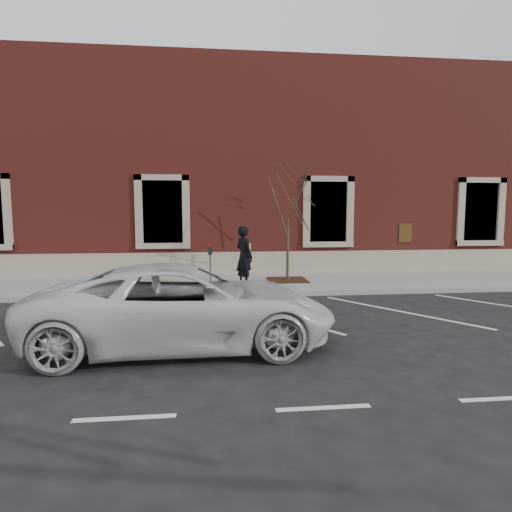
{
  "coord_description": "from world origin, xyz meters",
  "views": [
    {
      "loc": [
        -1.39,
        -11.94,
        2.44
      ],
      "look_at": [
        0.0,
        0.6,
        1.1
      ],
      "focal_mm": 30.0,
      "sensor_mm": 36.0,
      "label": 1
    }
  ],
  "objects": [
    {
      "name": "ground",
      "position": [
        0.0,
        0.0,
        0.0
      ],
      "size": [
        120.0,
        120.0,
        0.0
      ],
      "primitive_type": "plane",
      "color": "#28282B",
      "rests_on": "ground"
    },
    {
      "name": "building_civic",
      "position": [
        0.0,
        7.74,
        4.0
      ],
      "size": [
        40.0,
        8.62,
        8.0
      ],
      "color": "maroon",
      "rests_on": "ground"
    },
    {
      "name": "tree_grate",
      "position": [
        1.18,
        1.81,
        0.17
      ],
      "size": [
        1.26,
        1.26,
        0.03
      ],
      "primitive_type": "cube",
      "color": "#3A2412",
      "rests_on": "sidewalk_near"
    },
    {
      "name": "sapling",
      "position": [
        1.18,
        1.81,
        2.73
      ],
      "size": [
        2.22,
        2.22,
        3.7
      ],
      "color": "#3D3225",
      "rests_on": "sidewalk_near"
    },
    {
      "name": "parking_meter",
      "position": [
        -1.36,
        0.71,
        1.06
      ],
      "size": [
        0.12,
        0.09,
        1.31
      ],
      "rotation": [
        0.0,
        0.0,
        -0.14
      ],
      "color": "#595B60",
      "rests_on": "sidewalk_near"
    },
    {
      "name": "man",
      "position": [
        -0.34,
        0.79,
        1.07
      ],
      "size": [
        0.73,
        0.8,
        1.84
      ],
      "primitive_type": "imported",
      "rotation": [
        0.0,
        0.0,
        2.13
      ],
      "color": "black",
      "rests_on": "sidewalk_near"
    },
    {
      "name": "curb_near",
      "position": [
        0.0,
        -0.05,
        0.07
      ],
      "size": [
        40.0,
        0.12,
        0.15
      ],
      "primitive_type": "cube",
      "color": "#9E9E99",
      "rests_on": "ground"
    },
    {
      "name": "white_truck",
      "position": [
        -1.83,
        -4.32,
        0.74
      ],
      "size": [
        5.42,
        2.63,
        1.49
      ],
      "primitive_type": "imported",
      "rotation": [
        0.0,
        0.0,
        1.6
      ],
      "color": "silver",
      "rests_on": "ground"
    },
    {
      "name": "parking_stripes",
      "position": [
        0.0,
        -2.2,
        0.0
      ],
      "size": [
        28.0,
        4.4,
        0.01
      ],
      "primitive_type": null,
      "color": "silver",
      "rests_on": "ground"
    },
    {
      "name": "sidewalk_near",
      "position": [
        0.0,
        1.75,
        0.07
      ],
      "size": [
        40.0,
        3.5,
        0.15
      ],
      "primitive_type": "cube",
      "color": "gray",
      "rests_on": "ground"
    }
  ]
}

